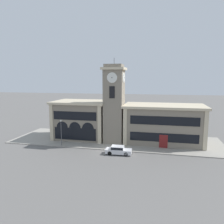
{
  "coord_description": "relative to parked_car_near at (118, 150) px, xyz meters",
  "views": [
    {
      "loc": [
        8.72,
        -36.03,
        12.43
      ],
      "look_at": [
        -0.01,
        3.31,
        6.41
      ],
      "focal_mm": 35.0,
      "sensor_mm": 36.0,
      "label": 1
    }
  ],
  "objects": [
    {
      "name": "clock_tower",
      "position": [
        -2.1,
        6.57,
        6.96
      ],
      "size": [
        4.33,
        4.33,
        16.46
      ],
      "color": "gray",
      "rests_on": "ground_plane"
    },
    {
      "name": "street_lamp",
      "position": [
        -11.22,
        2.07,
        2.71
      ],
      "size": [
        0.36,
        0.36,
        4.91
      ],
      "color": "#4C4C51",
      "rests_on": "sidewalk_kerb"
    },
    {
      "name": "ground_plane",
      "position": [
        -2.11,
        1.45,
        -0.74
      ],
      "size": [
        300.0,
        300.0,
        0.0
      ],
      "primitive_type": "plane",
      "color": "#605E5B"
    },
    {
      "name": "parked_car_near",
      "position": [
        0.0,
        0.0,
        0.0
      ],
      "size": [
        4.41,
        1.88,
        1.41
      ],
      "rotation": [
        0.0,
        0.0,
        0.03
      ],
      "color": "silver",
      "rests_on": "ground_plane"
    },
    {
      "name": "town_hall_right_wing",
      "position": [
        7.42,
        8.6,
        3.07
      ],
      "size": [
        15.51,
        8.42,
        7.56
      ],
      "color": "gray",
      "rests_on": "ground_plane"
    },
    {
      "name": "town_hall_left_wing",
      "position": [
        -9.58,
        8.59,
        3.27
      ],
      "size": [
        11.42,
        8.42,
        7.96
      ],
      "color": "gray",
      "rests_on": "ground_plane"
    },
    {
      "name": "sidewalk_kerb",
      "position": [
        -2.11,
        7.97,
        -0.66
      ],
      "size": [
        41.85,
        13.03,
        0.15
      ],
      "color": "gray",
      "rests_on": "ground_plane"
    }
  ]
}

